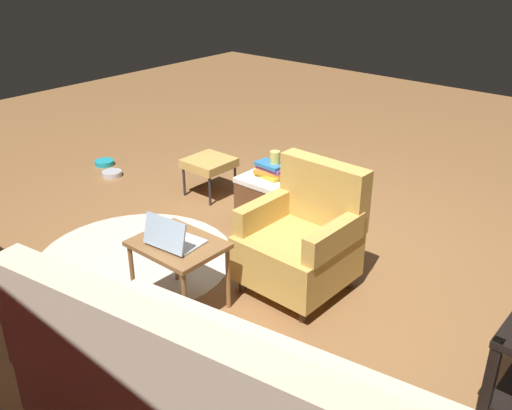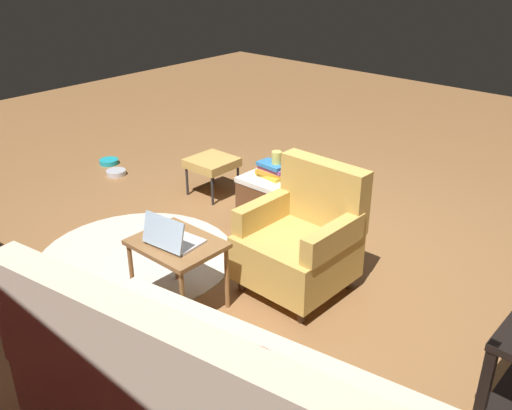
{
  "view_description": "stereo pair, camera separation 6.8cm",
  "coord_description": "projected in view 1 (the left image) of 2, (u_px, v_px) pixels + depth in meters",
  "views": [
    {
      "loc": [
        -2.34,
        3.04,
        2.23
      ],
      "look_at": [
        -0.06,
        0.35,
        0.55
      ],
      "focal_mm": 39.73,
      "sensor_mm": 36.0,
      "label": 1
    },
    {
      "loc": [
        -2.39,
        2.99,
        2.23
      ],
      "look_at": [
        -0.06,
        0.35,
        0.55
      ],
      "focal_mm": 39.73,
      "sensor_mm": 36.0,
      "label": 2
    }
  ],
  "objects": [
    {
      "name": "ottoman",
      "position": [
        209.0,
        164.0,
        5.27
      ],
      "size": [
        0.4,
        0.4,
        0.36
      ],
      "color": "tan",
      "rests_on": "ground"
    },
    {
      "name": "laptop",
      "position": [
        173.0,
        238.0,
        3.52
      ],
      "size": [
        0.34,
        0.28,
        0.21
      ],
      "color": "silver",
      "rests_on": "laptop_desk"
    },
    {
      "name": "pet_bowl_steel",
      "position": [
        112.0,
        174.0,
        5.81
      ],
      "size": [
        0.2,
        0.2,
        0.05
      ],
      "primitive_type": "cylinder",
      "color": "silver",
      "rests_on": "ground"
    },
    {
      "name": "book_stack_hamper",
      "position": [
        272.0,
        170.0,
        4.53
      ],
      "size": [
        0.27,
        0.22,
        0.12
      ],
      "color": "gold",
      "rests_on": "wicker_hamper"
    },
    {
      "name": "yellow_mug",
      "position": [
        275.0,
        157.0,
        4.47
      ],
      "size": [
        0.08,
        0.08,
        0.1
      ],
      "primitive_type": "cylinder",
      "color": "#D8D866",
      "rests_on": "book_stack_hamper"
    },
    {
      "name": "pet_bowl_teal",
      "position": [
        104.0,
        163.0,
        6.08
      ],
      "size": [
        0.2,
        0.2,
        0.05
      ],
      "primitive_type": "cylinder",
      "color": "teal",
      "rests_on": "ground"
    },
    {
      "name": "tv_remote",
      "position": [
        269.0,
        169.0,
        4.66
      ],
      "size": [
        0.11,
        0.17,
        0.02
      ],
      "primitive_type": "cube",
      "rotation": [
        0.0,
        0.0,
        -0.37
      ],
      "color": "#262628",
      "rests_on": "wicker_hamper"
    },
    {
      "name": "wicker_hamper",
      "position": [
        272.0,
        203.0,
        4.66
      ],
      "size": [
        0.45,
        0.45,
        0.48
      ],
      "color": "brown",
      "rests_on": "ground"
    },
    {
      "name": "circular_rug",
      "position": [
        136.0,
        258.0,
        4.33
      ],
      "size": [
        1.5,
        1.5,
        0.01
      ],
      "primitive_type": "cylinder",
      "color": "beige",
      "rests_on": "ground"
    },
    {
      "name": "ground",
      "position": [
        279.0,
        252.0,
        4.42
      ],
      "size": [
        12.0,
        12.0,
        0.0
      ],
      "primitive_type": "plane",
      "color": "olive"
    },
    {
      "name": "laptop_desk",
      "position": [
        178.0,
        251.0,
        3.6
      ],
      "size": [
        0.56,
        0.44,
        0.48
      ],
      "color": "olive",
      "rests_on": "ground"
    },
    {
      "name": "armchair",
      "position": [
        303.0,
        240.0,
        3.85
      ],
      "size": [
        0.69,
        0.69,
        0.87
      ],
      "color": "tan",
      "rests_on": "ground"
    }
  ]
}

